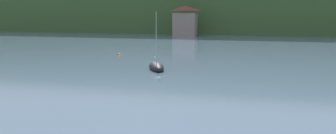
% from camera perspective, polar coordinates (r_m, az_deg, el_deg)
% --- Properties ---
extents(wooded_hillside, '(352.00, 76.87, 49.27)m').
position_cam_1_polar(wooded_hillside, '(149.25, 4.94, 9.23)').
color(wooded_hillside, '#38562D').
rests_on(wooded_hillside, ground_plane).
extents(shore_building_west, '(6.61, 4.31, 8.38)m').
position_cam_1_polar(shore_building_west, '(98.38, 2.79, 7.44)').
color(shore_building_west, gray).
rests_on(shore_building_west, ground_plane).
extents(sailboat_mid_5, '(3.38, 4.89, 6.53)m').
position_cam_1_polar(sailboat_mid_5, '(38.22, -1.91, -0.02)').
color(sailboat_mid_5, black).
rests_on(sailboat_mid_5, ground_plane).
extents(mooring_buoy_near, '(0.49, 0.49, 0.49)m').
position_cam_1_polar(mooring_buoy_near, '(52.65, -7.90, 1.99)').
color(mooring_buoy_near, orange).
rests_on(mooring_buoy_near, ground_plane).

